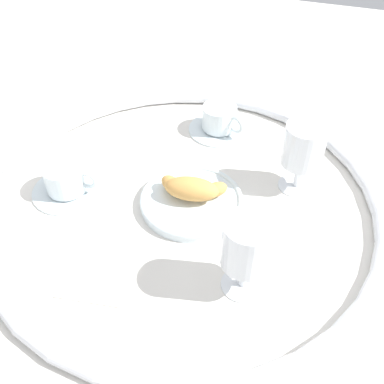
{
  "coord_description": "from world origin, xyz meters",
  "views": [
    {
      "loc": [
        0.2,
        -0.57,
        0.59
      ],
      "look_at": [
        0.02,
        0.0,
        0.03
      ],
      "focal_mm": 41.99,
      "sensor_mm": 36.0,
      "label": 1
    }
  ],
  "objects_px": {
    "juice_glass_right": "(247,248)",
    "croissant_large": "(192,187)",
    "coffee_cup_far": "(221,121)",
    "folded_napkin": "(98,273)",
    "juice_glass_left": "(303,149)",
    "pastry_plate": "(192,200)",
    "coffee_cup_near": "(66,181)"
  },
  "relations": [
    {
      "from": "juice_glass_right",
      "to": "croissant_large",
      "type": "bearing_deg",
      "value": 130.98
    },
    {
      "from": "croissant_large",
      "to": "coffee_cup_far",
      "type": "bearing_deg",
      "value": 92.56
    },
    {
      "from": "croissant_large",
      "to": "coffee_cup_far",
      "type": "xyz_separation_m",
      "value": [
        -0.01,
        0.24,
        -0.01
      ]
    },
    {
      "from": "croissant_large",
      "to": "coffee_cup_far",
      "type": "height_order",
      "value": "same"
    },
    {
      "from": "juice_glass_right",
      "to": "coffee_cup_far",
      "type": "bearing_deg",
      "value": 110.04
    },
    {
      "from": "juice_glass_right",
      "to": "folded_napkin",
      "type": "xyz_separation_m",
      "value": [
        -0.23,
        -0.05,
        -0.09
      ]
    },
    {
      "from": "juice_glass_left",
      "to": "juice_glass_right",
      "type": "height_order",
      "value": "same"
    },
    {
      "from": "pastry_plate",
      "to": "juice_glass_right",
      "type": "bearing_deg",
      "value": -48.51
    },
    {
      "from": "pastry_plate",
      "to": "croissant_large",
      "type": "relative_size",
      "value": 1.41
    },
    {
      "from": "folded_napkin",
      "to": "juice_glass_right",
      "type": "bearing_deg",
      "value": 12.9
    },
    {
      "from": "coffee_cup_near",
      "to": "juice_glass_right",
      "type": "distance_m",
      "value": 0.39
    },
    {
      "from": "croissant_large",
      "to": "folded_napkin",
      "type": "height_order",
      "value": "croissant_large"
    },
    {
      "from": "juice_glass_left",
      "to": "juice_glass_right",
      "type": "xyz_separation_m",
      "value": [
        -0.05,
        -0.26,
        -0.0
      ]
    },
    {
      "from": "croissant_large",
      "to": "coffee_cup_near",
      "type": "xyz_separation_m",
      "value": [
        -0.24,
        -0.04,
        -0.01
      ]
    },
    {
      "from": "coffee_cup_near",
      "to": "juice_glass_right",
      "type": "bearing_deg",
      "value": -16.29
    },
    {
      "from": "pastry_plate",
      "to": "coffee_cup_far",
      "type": "bearing_deg",
      "value": 92.62
    },
    {
      "from": "coffee_cup_near",
      "to": "folded_napkin",
      "type": "xyz_separation_m",
      "value": [
        0.14,
        -0.16,
        -0.02
      ]
    },
    {
      "from": "coffee_cup_near",
      "to": "folded_napkin",
      "type": "height_order",
      "value": "coffee_cup_near"
    },
    {
      "from": "coffee_cup_far",
      "to": "folded_napkin",
      "type": "xyz_separation_m",
      "value": [
        -0.08,
        -0.45,
        -0.02
      ]
    },
    {
      "from": "coffee_cup_near",
      "to": "juice_glass_left",
      "type": "xyz_separation_m",
      "value": [
        0.41,
        0.15,
        0.07
      ]
    },
    {
      "from": "croissant_large",
      "to": "coffee_cup_near",
      "type": "height_order",
      "value": "same"
    },
    {
      "from": "folded_napkin",
      "to": "coffee_cup_near",
      "type": "bearing_deg",
      "value": 131.9
    },
    {
      "from": "juice_glass_left",
      "to": "folded_napkin",
      "type": "distance_m",
      "value": 0.42
    },
    {
      "from": "pastry_plate",
      "to": "croissant_large",
      "type": "distance_m",
      "value": 0.03
    },
    {
      "from": "croissant_large",
      "to": "pastry_plate",
      "type": "bearing_deg",
      "value": -82.99
    },
    {
      "from": "pastry_plate",
      "to": "folded_napkin",
      "type": "distance_m",
      "value": 0.22
    },
    {
      "from": "croissant_large",
      "to": "juice_glass_left",
      "type": "bearing_deg",
      "value": 30.88
    },
    {
      "from": "coffee_cup_far",
      "to": "juice_glass_right",
      "type": "height_order",
      "value": "juice_glass_right"
    },
    {
      "from": "coffee_cup_far",
      "to": "juice_glass_left",
      "type": "xyz_separation_m",
      "value": [
        0.19,
        -0.13,
        0.07
      ]
    },
    {
      "from": "coffee_cup_far",
      "to": "juice_glass_right",
      "type": "bearing_deg",
      "value": -69.96
    },
    {
      "from": "pastry_plate",
      "to": "folded_napkin",
      "type": "xyz_separation_m",
      "value": [
        -0.09,
        -0.2,
        -0.01
      ]
    },
    {
      "from": "juice_glass_left",
      "to": "folded_napkin",
      "type": "xyz_separation_m",
      "value": [
        -0.27,
        -0.31,
        -0.09
      ]
    }
  ]
}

